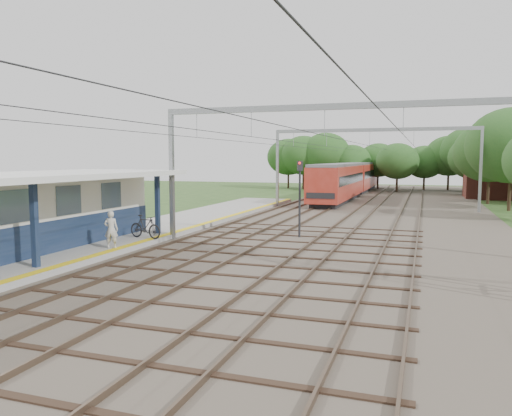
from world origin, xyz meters
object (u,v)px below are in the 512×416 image
at_px(bicycle, 145,227).
at_px(signal_post, 300,190).
at_px(train, 351,178).
at_px(person, 111,229).

distance_m(bicycle, signal_post, 8.46).
xyz_separation_m(train, signal_post, (1.85, -32.99, 0.55)).
xyz_separation_m(person, bicycle, (0.00, 2.90, -0.25)).
bearing_deg(signal_post, bicycle, -171.66).
distance_m(person, train, 40.71).
bearing_deg(signal_post, person, -157.77).
height_order(bicycle, signal_post, signal_post).
relative_size(train, signal_post, 8.46).
bearing_deg(person, train, -119.45).
bearing_deg(train, bicycle, -97.75).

